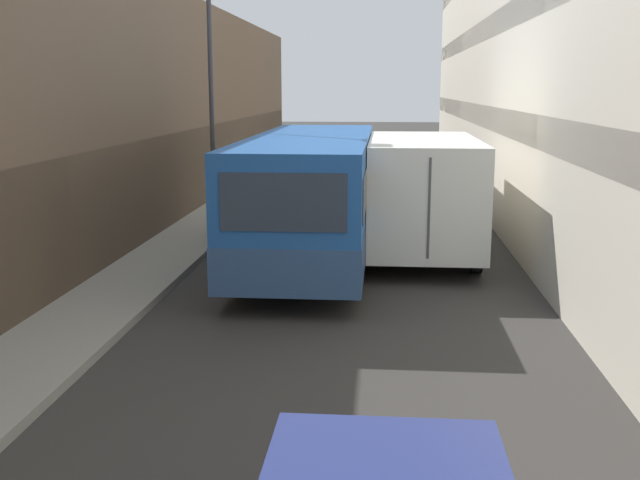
{
  "coord_description": "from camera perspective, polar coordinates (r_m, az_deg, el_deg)",
  "views": [
    {
      "loc": [
        0.82,
        1.6,
        3.95
      ],
      "look_at": [
        -0.16,
        13.04,
        1.6
      ],
      "focal_mm": 42.0,
      "sensor_mm": 36.0,
      "label": 1
    }
  ],
  "objects": [
    {
      "name": "street_lamp",
      "position": [
        19.61,
        -8.44,
        15.96
      ],
      "size": [
        0.36,
        0.8,
        7.89
      ],
      "color": "#38383D",
      "rests_on": "sidewalk_left"
    },
    {
      "name": "building_left_shopfront",
      "position": [
        15.15,
        -22.91,
        7.26
      ],
      "size": [
        2.4,
        60.0,
        6.71
      ],
      "color": "brown",
      "rests_on": "ground_plane"
    },
    {
      "name": "bus",
      "position": [
        17.28,
        -0.65,
        3.53
      ],
      "size": [
        2.64,
        9.8,
        2.88
      ],
      "color": "#1E519E",
      "rests_on": "ground_plane"
    },
    {
      "name": "ground_plane",
      "position": [
        14.0,
        1.33,
        -4.83
      ],
      "size": [
        150.0,
        150.0,
        0.0
      ],
      "primitive_type": "plane",
      "color": "#33302D"
    },
    {
      "name": "box_truck",
      "position": [
        18.68,
        7.64,
        4.02
      ],
      "size": [
        2.48,
        7.86,
        2.79
      ],
      "color": "silver",
      "rests_on": "ground_plane"
    },
    {
      "name": "sidewalk_left",
      "position": [
        14.83,
        -15.19,
        -4.0
      ],
      "size": [
        1.76,
        60.0,
        0.15
      ],
      "color": "gray",
      "rests_on": "ground_plane"
    }
  ]
}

